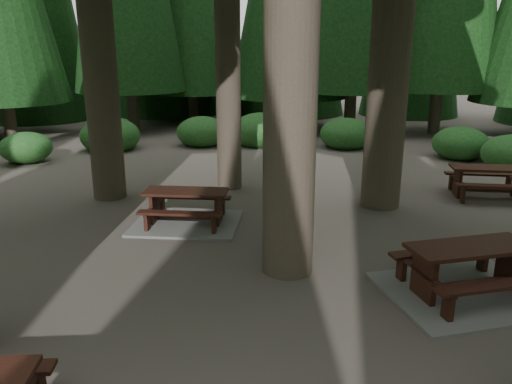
# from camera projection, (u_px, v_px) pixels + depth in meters

# --- Properties ---
(ground) EXTENTS (80.00, 80.00, 0.00)m
(ground) POSITION_uv_depth(u_px,v_px,m) (238.00, 270.00, 8.40)
(ground) COLOR #554D45
(ground) RESTS_ON ground
(picnic_table_a) EXTENTS (3.00, 2.80, 0.81)m
(picnic_table_a) POSITION_uv_depth(u_px,v_px,m) (467.00, 278.00, 7.49)
(picnic_table_a) COLOR gray
(picnic_table_a) RESTS_ON ground
(picnic_table_c) EXTENTS (2.39, 2.05, 0.74)m
(picnic_table_c) POSITION_uv_depth(u_px,v_px,m) (187.00, 213.00, 10.53)
(picnic_table_c) COLOR gray
(picnic_table_c) RESTS_ON ground
(picnic_table_d) EXTENTS (1.89, 1.57, 0.77)m
(picnic_table_d) POSITION_uv_depth(u_px,v_px,m) (488.00, 177.00, 12.37)
(picnic_table_d) COLOR black
(picnic_table_d) RESTS_ON ground
(shrub_ring) EXTENTS (23.86, 24.64, 1.49)m
(shrub_ring) POSITION_uv_depth(u_px,v_px,m) (287.00, 236.00, 8.85)
(shrub_ring) COLOR #1D5522
(shrub_ring) RESTS_ON ground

